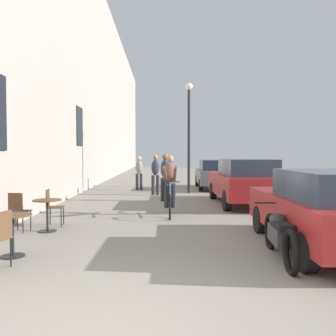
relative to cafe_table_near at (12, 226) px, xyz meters
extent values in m
cube|color=gray|center=(-1.34, 11.20, 5.43)|extent=(0.50, 68.00, 11.90)
cube|color=black|center=(-1.07, 9.94, 2.44)|extent=(0.04, 1.10, 1.70)
cylinder|color=black|center=(0.00, 0.00, -0.51)|extent=(0.40, 0.40, 0.02)
cylinder|color=black|center=(0.00, 0.00, -0.16)|extent=(0.05, 0.05, 0.67)
cylinder|color=#4C331E|center=(0.00, 0.00, 0.19)|extent=(0.64, 0.64, 0.02)
cylinder|color=black|center=(0.19, -0.56, -0.30)|extent=(0.02, 0.02, 0.45)
cube|color=#4C331E|center=(0.18, -0.72, 0.16)|extent=(0.10, 0.34, 0.42)
cylinder|color=black|center=(-0.04, 2.01, -0.51)|extent=(0.40, 0.40, 0.02)
cylinder|color=black|center=(-0.04, 2.01, -0.16)|extent=(0.05, 0.05, 0.67)
cylinder|color=#4C331E|center=(-0.04, 2.01, 0.19)|extent=(0.64, 0.64, 0.02)
cylinder|color=black|center=(-0.78, 2.20, -0.30)|extent=(0.02, 0.02, 0.45)
cylinder|color=black|center=(-0.46, 2.15, -0.30)|extent=(0.02, 0.02, 0.45)
cylinder|color=black|center=(-0.84, 1.88, -0.30)|extent=(0.02, 0.02, 0.45)
cylinder|color=black|center=(-0.52, 1.83, -0.30)|extent=(0.02, 0.02, 0.45)
cube|color=#4C331E|center=(-0.65, 2.01, -0.06)|extent=(0.44, 0.44, 0.02)
cube|color=#4C331E|center=(-0.68, 1.84, 0.16)|extent=(0.34, 0.08, 0.42)
cylinder|color=black|center=(0.11, 2.82, -0.30)|extent=(0.02, 0.02, 0.45)
cylinder|color=black|center=(0.13, 2.49, -0.30)|extent=(0.02, 0.02, 0.45)
cylinder|color=black|center=(-0.21, 2.79, -0.30)|extent=(0.02, 0.02, 0.45)
cylinder|color=black|center=(-0.19, 2.47, -0.30)|extent=(0.02, 0.02, 0.45)
cube|color=#4C331E|center=(-0.04, 2.64, -0.06)|extent=(0.41, 0.41, 0.02)
cube|color=#4C331E|center=(-0.22, 2.63, 0.16)|extent=(0.05, 0.34, 0.42)
torus|color=black|center=(2.76, 3.48, -0.19)|extent=(0.07, 0.71, 0.71)
torus|color=black|center=(2.78, 4.53, -0.19)|extent=(0.07, 0.71, 0.71)
cylinder|color=#286084|center=(2.78, 4.44, 0.09)|extent=(0.04, 0.22, 0.58)
cylinder|color=#286084|center=(2.77, 3.94, 0.43)|extent=(0.06, 0.82, 0.14)
cylinder|color=#286084|center=(2.76, 3.50, 0.14)|extent=(0.04, 0.09, 0.67)
cylinder|color=#286084|center=(2.77, 4.03, -0.15)|extent=(0.06, 1.00, 0.12)
cylinder|color=black|center=(2.76, 3.53, 0.48)|extent=(0.52, 0.04, 0.03)
ellipsoid|color=black|center=(2.78, 4.35, 0.41)|extent=(0.12, 0.24, 0.06)
ellipsoid|color=brown|center=(2.77, 4.27, 0.68)|extent=(0.35, 0.36, 0.59)
sphere|color=#A57A5B|center=(2.77, 4.23, 1.08)|extent=(0.22, 0.22, 0.22)
cylinder|color=#26262D|center=(2.87, 4.19, 0.03)|extent=(0.14, 0.40, 0.75)
cylinder|color=#26262D|center=(2.67, 4.19, 0.03)|extent=(0.14, 0.40, 0.75)
cylinder|color=brown|center=(2.91, 3.87, 0.68)|extent=(0.09, 0.74, 0.48)
cylinder|color=brown|center=(2.62, 3.88, 0.68)|extent=(0.12, 0.75, 0.48)
cylinder|color=#26262D|center=(2.57, 7.25, -0.09)|extent=(0.14, 0.14, 0.86)
cylinder|color=#26262D|center=(2.77, 7.22, -0.09)|extent=(0.14, 0.14, 0.86)
ellipsoid|color=#2D3342|center=(2.67, 7.24, 0.68)|extent=(0.38, 0.29, 0.68)
sphere|color=brown|center=(2.67, 7.24, 1.12)|extent=(0.22, 0.22, 0.22)
cylinder|color=#26262D|center=(2.18, 9.21, -0.10)|extent=(0.14, 0.14, 0.85)
cylinder|color=#26262D|center=(2.38, 9.23, -0.10)|extent=(0.14, 0.14, 0.85)
ellipsoid|color=#2D3342|center=(2.28, 9.22, 0.66)|extent=(0.37, 0.28, 0.67)
sphere|color=#A57A5B|center=(2.28, 9.22, 1.10)|extent=(0.22, 0.22, 0.22)
cylinder|color=#26262D|center=(1.35, 11.51, -0.12)|extent=(0.14, 0.14, 0.80)
cylinder|color=#26262D|center=(1.55, 11.50, -0.12)|extent=(0.14, 0.14, 0.80)
ellipsoid|color=gray|center=(1.45, 11.50, 0.59)|extent=(0.34, 0.25, 0.63)
sphere|color=tan|center=(1.45, 11.50, 1.01)|extent=(0.22, 0.22, 0.22)
cylinder|color=#26262D|center=(2.67, 13.00, -0.09)|extent=(0.14, 0.14, 0.87)
cylinder|color=#26262D|center=(2.87, 12.96, -0.09)|extent=(0.14, 0.14, 0.87)
ellipsoid|color=gray|center=(2.77, 12.98, 0.69)|extent=(0.38, 0.30, 0.69)
sphere|color=brown|center=(2.77, 12.98, 1.14)|extent=(0.22, 0.22, 0.22)
cylinder|color=black|center=(3.76, 10.04, 1.78)|extent=(0.12, 0.12, 4.60)
sphere|color=silver|center=(3.76, 10.04, 4.22)|extent=(0.32, 0.32, 0.32)
cube|color=maroon|center=(5.46, 0.42, 0.11)|extent=(1.77, 4.13, 0.67)
cube|color=#283342|center=(5.45, -0.07, 0.69)|extent=(1.46, 2.24, 0.50)
cylinder|color=black|center=(4.71, 1.79, -0.23)|extent=(0.20, 0.59, 0.59)
cylinder|color=black|center=(6.26, 1.76, -0.23)|extent=(0.20, 0.59, 0.59)
cylinder|color=black|center=(4.67, -0.91, -0.23)|extent=(0.20, 0.59, 0.59)
cube|color=maroon|center=(5.38, 6.36, 0.16)|extent=(1.84, 4.43, 0.72)
cube|color=#283342|center=(5.38, 5.83, 0.79)|extent=(1.54, 2.39, 0.54)
cylinder|color=black|center=(4.54, 7.82, -0.20)|extent=(0.21, 0.64, 0.64)
cylinder|color=black|center=(6.21, 7.82, -0.20)|extent=(0.21, 0.64, 0.64)
cylinder|color=black|center=(4.55, 4.90, -0.20)|extent=(0.21, 0.64, 0.64)
cylinder|color=black|center=(6.21, 4.90, -0.20)|extent=(0.21, 0.64, 0.64)
cube|color=#595960|center=(5.21, 12.04, 0.11)|extent=(1.85, 4.16, 0.67)
cube|color=#283342|center=(5.19, 11.55, 0.69)|extent=(1.51, 2.27, 0.50)
cylinder|color=black|center=(4.49, 13.42, -0.23)|extent=(0.21, 0.60, 0.59)
cylinder|color=black|center=(6.03, 13.36, -0.23)|extent=(0.21, 0.60, 0.59)
cylinder|color=black|center=(4.39, 10.72, -0.23)|extent=(0.21, 0.60, 0.59)
cylinder|color=black|center=(5.93, 10.66, -0.23)|extent=(0.21, 0.60, 0.59)
torus|color=black|center=(4.55, 0.51, -0.22)|extent=(0.15, 0.70, 0.69)
torus|color=black|center=(4.43, -0.93, -0.22)|extent=(0.16, 0.71, 0.70)
cube|color=#333338|center=(4.49, -0.21, -0.12)|extent=(0.31, 0.78, 0.28)
ellipsoid|color=black|center=(4.50, -0.11, 0.10)|extent=(0.32, 0.54, 0.24)
cube|color=black|center=(4.46, -0.49, 0.08)|extent=(0.28, 0.46, 0.10)
cylinder|color=black|center=(4.54, 0.41, 0.33)|extent=(0.62, 0.08, 0.03)
camera|label=1|loc=(2.52, -6.16, 1.22)|focal=38.82mm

